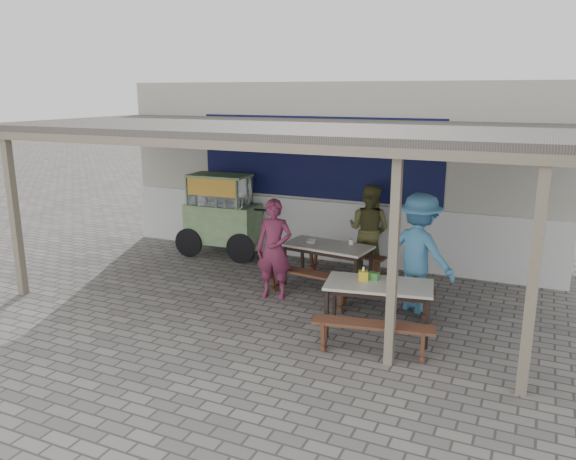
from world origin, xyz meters
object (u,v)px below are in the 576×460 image
Objects in this scene: bench_right_street at (373,331)px; condiment_bowl at (311,241)px; bench_left_wall at (344,258)px; tissue_box at (363,276)px; vendor_cart at (222,212)px; patron_street_side at (274,249)px; bench_left_street at (308,278)px; table_right at (379,289)px; patron_right_table at (419,253)px; condiment_jar at (351,242)px; donation_box at (373,276)px; patron_wall_side at (369,230)px; table_left at (328,249)px; bench_right_wall at (382,294)px.

condiment_bowl is at bearing 117.77° from bench_right_street.
tissue_box is at bearing -58.31° from bench_left_wall.
vendor_cart is 1.28× the size of patron_street_side.
table_right reaches higher than bench_left_street.
patron_right_table reaches higher than bench_right_street.
patron_street_side is 1.44m from condiment_jar.
bench_left_wall is 2.46m from donation_box.
condiment_jar is at bearing 70.32° from bench_left_street.
patron_wall_side is 0.91× the size of patron_right_table.
bench_left_street is 2.22m from bench_right_street.
table_left is 0.43m from condiment_jar.
condiment_jar is at bearing 93.49° from patron_wall_side.
tissue_box is (-0.37, 0.73, 0.47)m from bench_right_street.
condiment_jar is 0.48× the size of condiment_bowl.
donation_box is at bearing -54.85° from bench_left_wall.
table_left reaches higher than bench_right_street.
vendor_cart reaches higher than bench_left_street.
patron_right_table is (1.57, -1.13, 0.58)m from bench_left_wall.
patron_wall_side is (-0.90, 2.56, 0.17)m from table_right.
tissue_box reaches higher than bench_left_wall.
bench_left_wall is 0.69m from patron_wall_side.
table_right is at bearing -10.99° from tissue_box.
bench_left_street is 8.52× the size of condiment_bowl.
table_right is 17.57× the size of condiment_jar.
donation_box is at bearing -34.35° from vendor_cart.
vendor_cart is 13.46× the size of donation_box.
patron_wall_side reaches higher than bench_left_wall.
patron_wall_side is 0.78m from condiment_jar.
patron_street_side is 8.79× the size of condiment_bowl.
bench_left_wall is 1.75m from patron_street_side.
bench_left_wall is 0.71m from condiment_jar.
patron_street_side reaches higher than bench_right_wall.
tissue_box is (0.66, -2.51, -0.03)m from patron_wall_side.
bench_right_street is 8.44× the size of condiment_bowl.
bench_left_street is at bearing 137.39° from table_right.
patron_street_side is at bearing 149.81° from table_right.
patron_wall_side is at bearing 83.51° from condiment_jar.
donation_box is at bearing -24.13° from bench_left_street.
patron_wall_side is at bearing 97.42° from bench_right_street.
table_left is 0.75m from bench_left_street.
table_left is 1.55m from bench_right_wall.
patron_wall_side is at bearing 79.13° from bench_left_street.
patron_street_side is at bearing -108.30° from condiment_bowl.
bench_left_street is 0.76× the size of vendor_cart.
patron_right_table reaches higher than condiment_jar.
condiment_bowl is (-1.53, 0.91, 0.43)m from bench_right_wall.
tissue_box reaches higher than donation_box.
patron_wall_side is at bearing 99.33° from table_right.
patron_street_side is (-2.07, 1.40, 0.48)m from bench_right_street.
patron_wall_side is at bearing 102.52° from bench_right_wall.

